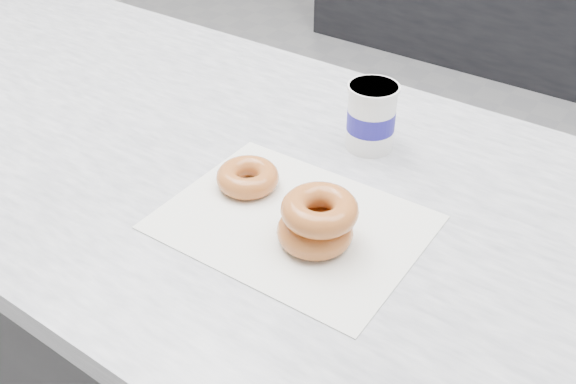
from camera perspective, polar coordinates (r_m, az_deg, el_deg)
name	(u,v)px	position (r m, az deg, el deg)	size (l,w,h in m)	color
ground	(324,297)	(2.03, 3.18, -9.26)	(5.00, 5.00, 0.00)	gray
counter	(174,312)	(1.38, -10.07, -10.44)	(3.06, 0.76, 0.90)	#333335
wax_paper	(293,222)	(0.86, 0.42, -2.70)	(0.34, 0.26, 0.00)	silver
donut_single	(248,177)	(0.92, -3.61, 1.33)	(0.09, 0.09, 0.03)	#CA7437
donut_stack	(317,221)	(0.81, 2.62, -2.56)	(0.13, 0.13, 0.07)	#CA7437
coffee_cup	(371,116)	(1.00, 7.41, 6.69)	(0.09, 0.09, 0.11)	white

